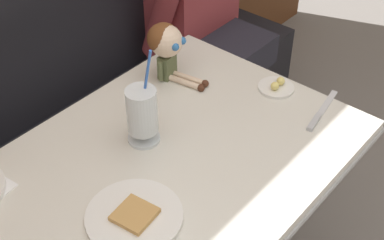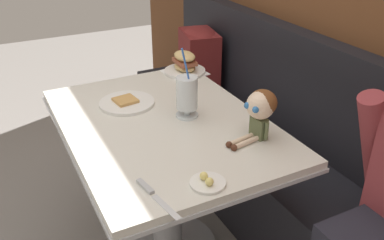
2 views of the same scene
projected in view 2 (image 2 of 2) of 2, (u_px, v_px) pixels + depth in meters
The scene contains 9 objects.
booth_bench at pixel (275, 165), 2.22m from camera, with size 2.60×0.48×1.00m.
diner_table at pixel (165, 160), 1.87m from camera, with size 1.11×0.81×0.74m.
toast_plate at pixel (127, 103), 1.92m from camera, with size 0.25×0.25×0.03m.
milkshake_glass at pixel (187, 95), 1.77m from camera, with size 0.10×0.10×0.31m.
sandwich_plate at pixel (185, 64), 2.25m from camera, with size 0.22×0.22×0.12m.
butter_saucer at pixel (207, 182), 1.38m from camera, with size 0.12×0.12×0.04m.
butter_knife at pixel (151, 192), 1.34m from camera, with size 0.23×0.06×0.01m.
seated_doll at pixel (260, 108), 1.60m from camera, with size 0.13×0.23×0.20m.
backpack at pixel (198, 58), 2.71m from camera, with size 0.33×0.29×0.41m.
Camera 2 is at (1.45, -0.43, 1.57)m, focal length 39.48 mm.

